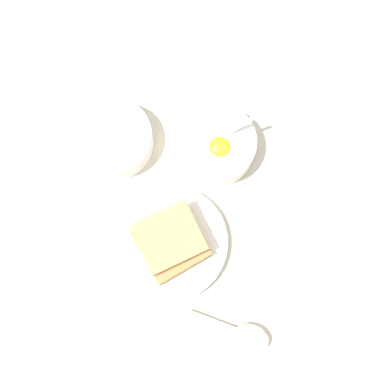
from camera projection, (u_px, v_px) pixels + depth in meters
The scene contains 6 objects.
ground_plane at pixel (219, 240), 0.83m from camera, with size 3.00×3.00×0.00m, color beige.
egg_bowl at pixel (214, 144), 0.86m from camera, with size 0.16×0.16×0.08m.
toast_plate at pixel (169, 242), 0.82m from camera, with size 0.22×0.22×0.02m.
toast_sandwich at pixel (170, 241), 0.80m from camera, with size 0.15×0.15×0.04m.
soup_spoon at pixel (244, 335), 0.78m from camera, with size 0.15×0.07×0.03m.
congee_bowl at pixel (111, 139), 0.87m from camera, with size 0.16×0.16×0.04m.
Camera 1 is at (-0.04, -0.15, 0.83)m, focal length 42.00 mm.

